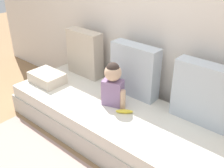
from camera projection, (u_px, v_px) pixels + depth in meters
The scene contains 9 objects.
ground_plane at pixel (113, 134), 2.91m from camera, with size 12.00×12.00×0.00m, color #93704C.
back_wall at pixel (150, 22), 2.77m from camera, with size 5.63×0.10×2.20m, color silver.
couch at pixel (113, 121), 2.83m from camera, with size 2.43×0.89×0.36m.
throw_pillow_left at pixel (85, 53), 3.27m from camera, with size 0.47×0.16×0.56m, color #C1B29E.
throw_pillow_center at pixel (135, 70), 2.84m from camera, with size 0.54×0.16×0.56m, color #B2BCC6.
throw_pillow_right at pixel (203, 94), 2.40m from camera, with size 0.54×0.16×0.57m, color #B2BCC6.
toddler at pixel (113, 83), 2.67m from camera, with size 0.31×0.19×0.46m.
banana at pixel (124, 111), 2.62m from camera, with size 0.17×0.04×0.04m, color yellow.
folded_blanket at pixel (47, 78), 3.18m from camera, with size 0.40×0.28×0.12m, color beige.
Camera 1 is at (1.51, -1.76, 1.84)m, focal length 43.42 mm.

